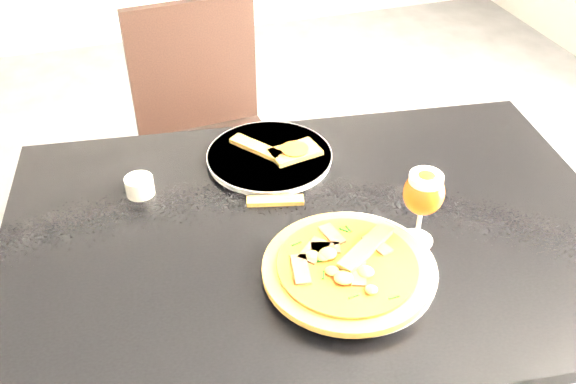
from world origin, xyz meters
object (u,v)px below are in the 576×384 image
object	(u,v)px
dining_table	(312,262)
chair_far	(209,140)
beer_glass	(424,194)
pizza	(348,267)

from	to	relation	value
dining_table	chair_far	bearing A→B (deg)	101.98
dining_table	beer_glass	xyz separation A→B (m)	(0.17, -0.09, 0.20)
beer_glass	pizza	bearing A→B (deg)	-162.50
dining_table	beer_glass	world-z (taller)	beer_glass
chair_far	pizza	bearing A→B (deg)	-89.52
chair_far	beer_glass	world-z (taller)	beer_glass
chair_far	beer_glass	distance (m)	0.97
dining_table	chair_far	world-z (taller)	chair_far
chair_far	beer_glass	size ratio (longest dim) A/B	5.61
beer_glass	chair_far	bearing A→B (deg)	105.25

